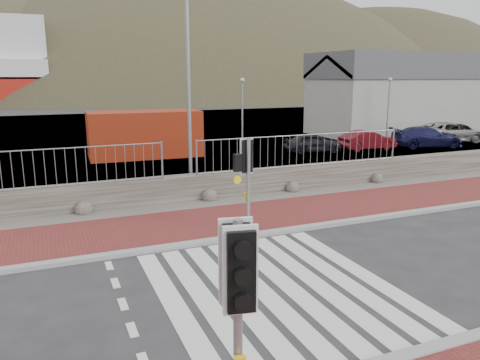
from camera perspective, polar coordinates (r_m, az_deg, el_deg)
name	(u,v)px	position (r m, az deg, el deg)	size (l,w,h in m)	color
ground	(275,288)	(9.90, 4.28, -13.01)	(220.00, 220.00, 0.00)	#28282B
sidewalk_far	(205,224)	(13.75, -4.25, -5.32)	(40.00, 3.00, 0.08)	maroon
kerb_far	(223,240)	(12.41, -2.03, -7.26)	(40.00, 0.25, 0.12)	gray
zebra_crossing	(275,288)	(9.89, 4.28, -12.98)	(4.62, 5.60, 0.01)	silver
gravel_strip	(186,207)	(15.59, -6.59, -3.23)	(40.00, 1.50, 0.06)	#59544C
stone_wall	(179,189)	(16.23, -7.42, -1.08)	(40.00, 0.60, 0.90)	#443F38
railing	(179,150)	(15.81, -7.42, 3.63)	(18.07, 0.07, 1.22)	gray
quay	(105,134)	(36.31, -16.12, 5.44)	(120.00, 40.00, 0.50)	#4C4C4F
water	(74,106)	(71.07, -19.56, 8.54)	(220.00, 50.00, 0.05)	#3F4C54
harbor_building	(396,94)	(36.83, 18.49, 9.96)	(12.20, 6.20, 5.80)	#9E9E99
hills_backdrop	(109,210)	(100.24, -15.62, -3.60)	(254.00, 90.00, 100.00)	#323620
traffic_signal_near	(238,284)	(5.40, -0.26, -12.61)	(0.43, 0.31, 2.75)	gray
traffic_signal_far	(247,164)	(12.67, 0.90, 1.91)	(0.63, 0.24, 2.65)	gray
streetlight	(192,78)	(16.77, -5.91, 12.28)	(1.57, 0.45, 7.43)	gray
shipping_container	(145,134)	(25.46, -11.52, 5.52)	(5.81, 2.42, 2.42)	maroon
car_a	(313,143)	(26.81, 8.87, 4.54)	(1.29, 3.21, 1.09)	black
car_b	(367,140)	(28.27, 15.26, 4.69)	(1.18, 3.39, 1.12)	#5C0D14
car_c	(426,137)	(30.43, 21.78, 4.88)	(1.72, 4.23, 1.23)	#121339
car_d	(449,132)	(33.57, 24.15, 5.36)	(2.10, 4.56, 1.27)	gray
car_e	(458,132)	(33.66, 25.07, 5.30)	(1.51, 3.75, 1.28)	black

